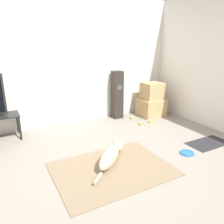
{
  "coord_description": "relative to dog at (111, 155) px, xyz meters",
  "views": [
    {
      "loc": [
        -1.11,
        -2.19,
        1.57
      ],
      "look_at": [
        0.65,
        1.04,
        0.45
      ],
      "focal_mm": 35.0,
      "sensor_mm": 36.0,
      "label": 1
    }
  ],
  "objects": [
    {
      "name": "cardboard_box_lower",
      "position": [
        1.85,
        1.45,
        0.08
      ],
      "size": [
        0.55,
        0.49,
        0.39
      ],
      "color": "tan",
      "rests_on": "ground_plane"
    },
    {
      "name": "dog",
      "position": [
        0.0,
        0.0,
        0.0
      ],
      "size": [
        0.76,
        0.73,
        0.22
      ],
      "color": "beige",
      "rests_on": "area_rug"
    },
    {
      "name": "floor_speaker",
      "position": [
        1.07,
        1.7,
        0.41
      ],
      "size": [
        0.21,
        0.21,
        1.05
      ],
      "color": "#2D2823",
      "rests_on": "ground_plane"
    },
    {
      "name": "ground_plane",
      "position": [
        -0.18,
        -0.21,
        -0.12
      ],
      "size": [
        12.0,
        12.0,
        0.0
      ],
      "primitive_type": "plane",
      "color": "gray"
    },
    {
      "name": "door_mat",
      "position": [
        1.74,
        -0.23,
        -0.12
      ],
      "size": [
        0.74,
        0.4,
        0.01
      ],
      "color": "#28282D",
      "rests_on": "ground_plane"
    },
    {
      "name": "wall_back",
      "position": [
        -0.18,
        1.89,
        1.16
      ],
      "size": [
        8.0,
        0.06,
        2.55
      ],
      "color": "silver",
      "rests_on": "ground_plane"
    },
    {
      "name": "tennis_ball_by_boxes",
      "position": [
        1.31,
        1.45,
        -0.09
      ],
      "size": [
        0.07,
        0.07,
        0.07
      ],
      "color": "#C6E033",
      "rests_on": "ground_plane"
    },
    {
      "name": "frisbee",
      "position": [
        1.14,
        -0.33,
        -0.11
      ],
      "size": [
        0.21,
        0.21,
        0.03
      ],
      "color": "blue",
      "rests_on": "ground_plane"
    },
    {
      "name": "tennis_ball_loose_on_carpet",
      "position": [
        1.51,
        1.05,
        -0.09
      ],
      "size": [
        0.07,
        0.07,
        0.07
      ],
      "color": "#C6E033",
      "rests_on": "ground_plane"
    },
    {
      "name": "area_rug",
      "position": [
        -0.07,
        -0.16,
        -0.11
      ],
      "size": [
        1.51,
        1.13,
        0.01
      ],
      "color": "#847056",
      "rests_on": "ground_plane"
    },
    {
      "name": "tennis_ball_near_speaker",
      "position": [
        1.26,
        1.05,
        -0.09
      ],
      "size": [
        0.07,
        0.07,
        0.07
      ],
      "color": "#C6E033",
      "rests_on": "ground_plane"
    },
    {
      "name": "cardboard_box_upper",
      "position": [
        1.85,
        1.45,
        0.46
      ],
      "size": [
        0.44,
        0.39,
        0.38
      ],
      "color": "tan",
      "rests_on": "cardboard_box_lower"
    }
  ]
}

